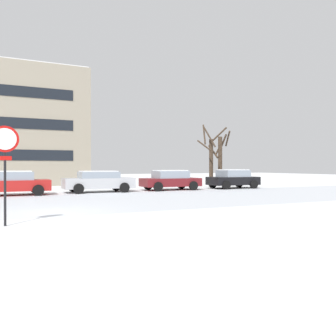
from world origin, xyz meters
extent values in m
plane|color=white|center=(0.00, 0.00, 0.00)|extent=(120.00, 120.00, 0.00)
cube|color=silver|center=(0.00, 3.76, 0.00)|extent=(80.00, 9.52, 0.00)
cylinder|color=black|center=(-1.56, -2.17, 1.22)|extent=(0.07, 0.16, 2.44)
cylinder|color=red|center=(-1.56, -2.17, 2.49)|extent=(0.76, 0.03, 0.76)
cylinder|color=white|center=(-1.56, -2.18, 2.49)|extent=(0.62, 0.03, 0.62)
cube|color=red|center=(-1.56, -2.17, 1.94)|extent=(0.36, 0.03, 0.12)
cylinder|color=white|center=(-1.56, -2.16, 2.54)|extent=(0.42, 0.03, 0.42)
cube|color=red|center=(-0.96, 9.37, 0.58)|extent=(4.23, 1.92, 0.62)
cube|color=#8C99A8|center=(-0.96, 9.37, 1.13)|extent=(2.34, 1.74, 0.48)
cube|color=white|center=(-0.96, 9.37, 1.40)|extent=(2.12, 1.61, 0.06)
cylinder|color=black|center=(0.42, 10.29, 0.32)|extent=(0.64, 0.23, 0.64)
cylinder|color=black|center=(0.39, 8.40, 0.32)|extent=(0.64, 0.23, 0.64)
cube|color=silver|center=(4.24, 9.67, 0.60)|extent=(4.53, 1.88, 0.66)
cube|color=#8C99A8|center=(4.24, 9.67, 1.13)|extent=(2.50, 1.70, 0.41)
cube|color=white|center=(4.24, 9.67, 1.37)|extent=(2.27, 1.57, 0.06)
cylinder|color=black|center=(5.72, 10.57, 0.32)|extent=(0.64, 0.23, 0.64)
cylinder|color=black|center=(5.69, 8.72, 0.32)|extent=(0.64, 0.23, 0.64)
cylinder|color=black|center=(2.79, 10.61, 0.32)|extent=(0.64, 0.23, 0.64)
cylinder|color=black|center=(2.76, 8.76, 0.32)|extent=(0.64, 0.23, 0.64)
cube|color=maroon|center=(9.44, 9.63, 0.56)|extent=(4.18, 1.89, 0.58)
cube|color=#8C99A8|center=(9.44, 9.63, 1.10)|extent=(2.31, 1.72, 0.51)
cube|color=white|center=(9.44, 9.63, 1.39)|extent=(2.10, 1.59, 0.06)
cylinder|color=black|center=(10.80, 10.54, 0.32)|extent=(0.64, 0.23, 0.64)
cylinder|color=black|center=(10.78, 8.67, 0.32)|extent=(0.64, 0.23, 0.64)
cylinder|color=black|center=(8.10, 10.58, 0.32)|extent=(0.64, 0.23, 0.64)
cylinder|color=black|center=(8.07, 8.71, 0.32)|extent=(0.64, 0.23, 0.64)
cube|color=black|center=(14.64, 9.32, 0.57)|extent=(3.85, 1.89, 0.61)
cube|color=#8C99A8|center=(14.64, 9.32, 1.13)|extent=(2.13, 1.72, 0.51)
cube|color=white|center=(14.64, 9.32, 1.42)|extent=(1.94, 1.58, 0.06)
cylinder|color=black|center=(15.90, 10.24, 0.32)|extent=(0.64, 0.23, 0.64)
cylinder|color=black|center=(15.87, 8.37, 0.32)|extent=(0.64, 0.23, 0.64)
cylinder|color=black|center=(13.41, 10.28, 0.32)|extent=(0.64, 0.23, 0.64)
cylinder|color=black|center=(13.38, 8.41, 0.32)|extent=(0.64, 0.23, 0.64)
cylinder|color=#423326|center=(14.53, 12.27, 1.98)|extent=(0.34, 0.34, 3.96)
cylinder|color=#423326|center=(14.15, 11.93, 4.12)|extent=(0.84, 0.91, 1.76)
cylinder|color=#423326|center=(13.99, 12.50, 4.38)|extent=(0.63, 1.22, 1.77)
cylinder|color=#423326|center=(13.74, 12.13, 3.42)|extent=(0.42, 1.64, 0.98)
cylinder|color=#423326|center=(15.95, 13.05, 2.14)|extent=(0.37, 0.37, 4.28)
cylinder|color=#423326|center=(16.58, 12.81, 4.11)|extent=(0.66, 1.41, 1.28)
cylinder|color=#423326|center=(15.93, 13.34, 3.14)|extent=(0.71, 0.20, 1.01)
cylinder|color=#423326|center=(16.32, 13.12, 3.83)|extent=(0.33, 0.91, 1.38)
cylinder|color=#423326|center=(16.23, 13.70, 4.50)|extent=(1.46, 0.73, 1.46)
cylinder|color=#423326|center=(15.25, 13.06, 2.96)|extent=(0.18, 1.51, 1.23)
camera|label=1|loc=(-1.80, -13.47, 1.71)|focal=38.56mm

